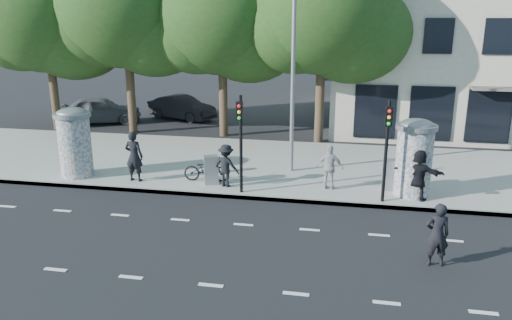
% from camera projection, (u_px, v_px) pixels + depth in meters
% --- Properties ---
extents(ground, '(120.00, 120.00, 0.00)m').
position_uv_depth(ground, '(233.00, 245.00, 13.74)').
color(ground, black).
rests_on(ground, ground).
extents(sidewalk, '(40.00, 8.00, 0.15)m').
position_uv_depth(sidewalk, '(274.00, 165.00, 20.80)').
color(sidewalk, gray).
rests_on(sidewalk, ground).
extents(curb, '(40.00, 0.10, 0.16)m').
position_uv_depth(curb, '(257.00, 198.00, 17.07)').
color(curb, slate).
rests_on(curb, ground).
extents(lane_dash_near, '(32.00, 0.12, 0.01)m').
position_uv_depth(lane_dash_near, '(211.00, 285.00, 11.66)').
color(lane_dash_near, silver).
rests_on(lane_dash_near, ground).
extents(lane_dash_far, '(32.00, 0.12, 0.01)m').
position_uv_depth(lane_dash_far, '(243.00, 225.00, 15.06)').
color(lane_dash_far, silver).
rests_on(lane_dash_far, ground).
extents(ad_column_left, '(1.36, 1.36, 2.65)m').
position_uv_depth(ad_column_left, '(75.00, 141.00, 18.86)').
color(ad_column_left, beige).
rests_on(ad_column_left, sidewalk).
extents(ad_column_right, '(1.36, 1.36, 2.65)m').
position_uv_depth(ad_column_right, '(414.00, 156.00, 16.81)').
color(ad_column_right, beige).
rests_on(ad_column_right, sidewalk).
extents(traffic_pole_near, '(0.22, 0.31, 3.40)m').
position_uv_depth(traffic_pole_near, '(241.00, 134.00, 16.81)').
color(traffic_pole_near, black).
rests_on(traffic_pole_near, sidewalk).
extents(traffic_pole_far, '(0.22, 0.31, 3.40)m').
position_uv_depth(traffic_pole_far, '(387.00, 141.00, 15.95)').
color(traffic_pole_far, black).
rests_on(traffic_pole_far, sidewalk).
extents(street_lamp, '(0.25, 0.93, 8.00)m').
position_uv_depth(street_lamp, '(293.00, 52.00, 18.53)').
color(street_lamp, slate).
rests_on(street_lamp, sidewalk).
extents(tree_far_left, '(7.20, 7.20, 9.26)m').
position_uv_depth(tree_far_left, '(45.00, 14.00, 26.17)').
color(tree_far_left, '#38281C').
rests_on(tree_far_left, ground).
extents(tree_mid_left, '(7.20, 7.20, 9.57)m').
position_uv_depth(tree_mid_left, '(125.00, 8.00, 25.27)').
color(tree_mid_left, '#38281C').
rests_on(tree_mid_left, ground).
extents(tree_near_left, '(6.80, 6.80, 8.97)m').
position_uv_depth(tree_near_left, '(222.00, 16.00, 24.68)').
color(tree_near_left, '#38281C').
rests_on(tree_near_left, ground).
extents(tree_center, '(7.00, 7.00, 9.30)m').
position_uv_depth(tree_center, '(323.00, 11.00, 23.33)').
color(tree_center, '#38281C').
rests_on(tree_center, ground).
extents(ped_b, '(0.72, 0.50, 1.89)m').
position_uv_depth(ped_b, '(134.00, 156.00, 18.40)').
color(ped_b, black).
rests_on(ped_b, sidewalk).
extents(ped_d, '(1.12, 0.81, 1.55)m').
position_uv_depth(ped_d, '(226.00, 166.00, 17.83)').
color(ped_d, black).
rests_on(ped_d, sidewalk).
extents(ped_e, '(0.99, 0.64, 1.60)m').
position_uv_depth(ped_e, '(330.00, 167.00, 17.54)').
color(ped_e, '#A8A8AB').
rests_on(ped_e, sidewalk).
extents(ped_f, '(1.74, 1.02, 1.77)m').
position_uv_depth(ped_f, '(418.00, 174.00, 16.48)').
color(ped_f, black).
rests_on(ped_f, sidewalk).
extents(man_road, '(0.65, 0.47, 1.66)m').
position_uv_depth(man_road, '(437.00, 235.00, 12.40)').
color(man_road, black).
rests_on(man_road, ground).
extents(bicycle, '(0.77, 1.76, 0.90)m').
position_uv_depth(bicycle, '(207.00, 169.00, 18.50)').
color(bicycle, black).
rests_on(bicycle, sidewalk).
extents(cabinet_left, '(0.60, 0.52, 1.06)m').
position_uv_depth(cabinet_left, '(211.00, 170.00, 18.15)').
color(cabinet_left, gray).
rests_on(cabinet_left, sidewalk).
extents(cabinet_right, '(0.59, 0.48, 1.10)m').
position_uv_depth(cabinet_right, '(391.00, 175.00, 17.53)').
color(cabinet_right, gray).
rests_on(cabinet_right, sidewalk).
extents(car_left, '(3.35, 4.98, 1.57)m').
position_uv_depth(car_left, '(100.00, 110.00, 29.25)').
color(car_left, '#505457').
rests_on(car_left, ground).
extents(car_mid, '(3.01, 4.60, 1.43)m').
position_uv_depth(car_mid, '(182.00, 108.00, 30.38)').
color(car_mid, black).
rests_on(car_mid, ground).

